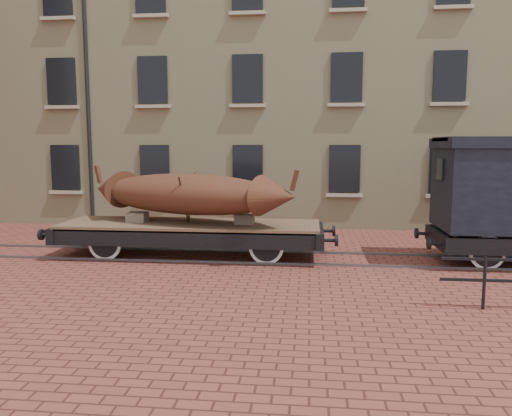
# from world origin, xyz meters

# --- Properties ---
(ground) EXTENTS (90.00, 90.00, 0.00)m
(ground) POSITION_xyz_m (0.00, 0.00, 0.00)
(ground) COLOR brown
(warehouse_cream) EXTENTS (40.00, 10.19, 14.00)m
(warehouse_cream) POSITION_xyz_m (3.00, 9.99, 7.00)
(warehouse_cream) COLOR beige
(warehouse_cream) RESTS_ON ground
(rail_track) EXTENTS (30.00, 1.52, 0.06)m
(rail_track) POSITION_xyz_m (0.00, 0.00, 0.03)
(rail_track) COLOR #59595E
(rail_track) RESTS_ON ground
(flatcar_wagon) EXTENTS (7.92, 2.15, 1.19)m
(flatcar_wagon) POSITION_xyz_m (-3.47, -0.00, 0.74)
(flatcar_wagon) COLOR brown
(flatcar_wagon) RESTS_ON ground
(iron_boat) EXTENTS (6.25, 3.34, 1.53)m
(iron_boat) POSITION_xyz_m (-3.53, -0.00, 1.73)
(iron_boat) COLOR #4A2217
(iron_boat) RESTS_ON flatcar_wagon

